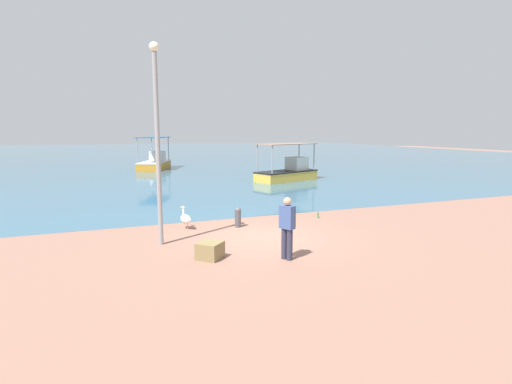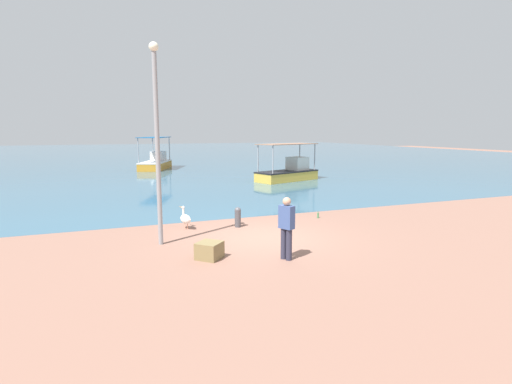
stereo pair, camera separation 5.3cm
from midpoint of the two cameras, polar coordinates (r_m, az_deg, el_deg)
The scene contains 10 objects.
ground at distance 12.98m, azimuth 0.97°, elevation -6.49°, with size 120.00×120.00×0.00m, color #8E6453.
harbor_water at distance 59.88m, azimuth -16.67°, elevation 5.16°, with size 110.00×90.00×0.00m, color #39647E.
fishing_boat_near_left at distance 27.55m, azimuth 4.55°, elevation 2.94°, with size 4.88×3.16×2.53m.
fishing_boat_near_right at distance 36.76m, azimuth -14.31°, elevation 4.15°, with size 3.56×5.21×2.83m.
pelican at distance 14.19m, azimuth -10.13°, elevation -3.74°, with size 0.43×0.79×0.80m.
lamp_post at distance 12.09m, azimuth -14.05°, elevation 7.99°, with size 0.28×0.28×5.90m.
mooring_bollard at distance 14.26m, azimuth -2.71°, elevation -3.50°, with size 0.23×0.23×0.72m.
fisherman_standing at distance 10.64m, azimuth 4.33°, elevation -4.92°, with size 0.37×0.46×1.69m.
cargo_crate at distance 10.92m, azimuth -6.73°, elevation -8.29°, with size 0.60×0.61×0.45m, color olive.
glass_bottle at distance 15.93m, azimuth 8.75°, elevation -3.32°, with size 0.07×0.07×0.27m.
Camera 1 is at (-4.75, -11.59, 3.43)m, focal length 28.00 mm.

